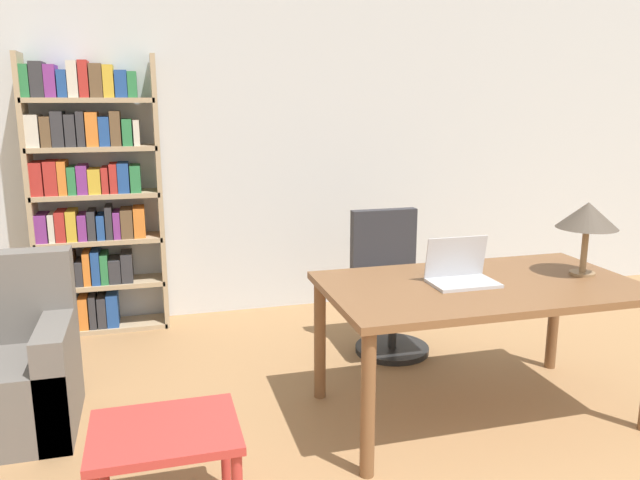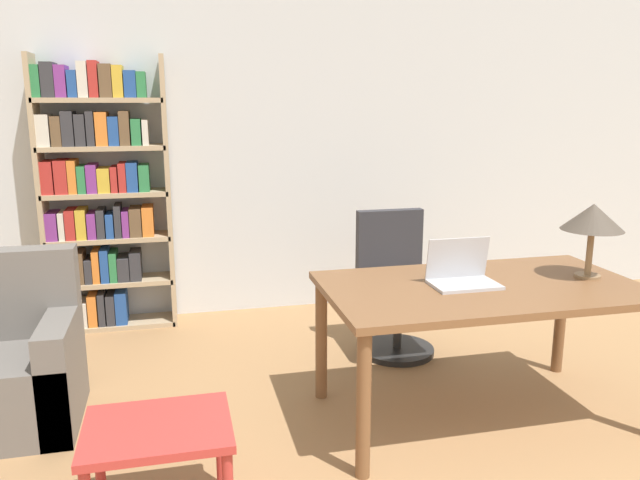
# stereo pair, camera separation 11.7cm
# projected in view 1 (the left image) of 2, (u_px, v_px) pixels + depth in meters

# --- Properties ---
(wall_back) EXTENTS (8.00, 0.06, 2.70)m
(wall_back) POSITION_uv_depth(u_px,v_px,m) (287.00, 150.00, 5.17)
(wall_back) COLOR silver
(wall_back) RESTS_ON ground_plane
(desk) EXTENTS (1.72, 0.96, 0.77)m
(desk) POSITION_uv_depth(u_px,v_px,m) (480.00, 298.00, 3.43)
(desk) COLOR brown
(desk) RESTS_ON ground_plane
(laptop) EXTENTS (0.36, 0.24, 0.25)m
(laptop) POSITION_uv_depth(u_px,v_px,m) (461.00, 273.00, 3.40)
(laptop) COLOR #B2B2B7
(laptop) RESTS_ON desk
(table_lamp) EXTENTS (0.34, 0.34, 0.42)m
(table_lamp) POSITION_uv_depth(u_px,v_px,m) (588.00, 217.00, 3.51)
(table_lamp) COLOR olive
(table_lamp) RESTS_ON desk
(office_chair) EXTENTS (0.52, 0.52, 0.99)m
(office_chair) POSITION_uv_depth(u_px,v_px,m) (389.00, 290.00, 4.42)
(office_chair) COLOR black
(office_chair) RESTS_ON ground_plane
(side_table_blue) EXTENTS (0.60, 0.47, 0.46)m
(side_table_blue) POSITION_uv_depth(u_px,v_px,m) (165.00, 444.00, 2.53)
(side_table_blue) COLOR #B2332D
(side_table_blue) RESTS_ON ground_plane
(armchair) EXTENTS (0.72, 0.68, 0.94)m
(armchair) POSITION_uv_depth(u_px,v_px,m) (4.00, 375.00, 3.34)
(armchair) COLOR #66605B
(armchair) RESTS_ON ground_plane
(bookshelf) EXTENTS (0.95, 0.28, 2.08)m
(bookshelf) POSITION_uv_depth(u_px,v_px,m) (89.00, 198.00, 4.66)
(bookshelf) COLOR tan
(bookshelf) RESTS_ON ground_plane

